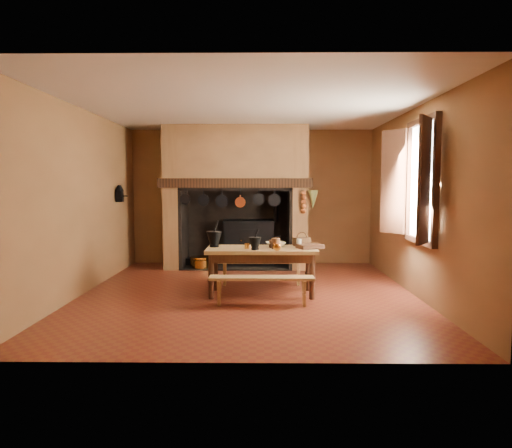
# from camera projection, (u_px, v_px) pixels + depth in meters

# --- Properties ---
(floor) EXTENTS (5.50, 5.50, 0.00)m
(floor) POSITION_uv_depth(u_px,v_px,m) (248.00, 293.00, 6.97)
(floor) COLOR maroon
(floor) RESTS_ON ground
(ceiling) EXTENTS (5.50, 5.50, 0.00)m
(ceiling) POSITION_uv_depth(u_px,v_px,m) (248.00, 107.00, 6.73)
(ceiling) COLOR silver
(ceiling) RESTS_ON back_wall
(back_wall) EXTENTS (5.00, 0.02, 2.80)m
(back_wall) POSITION_uv_depth(u_px,v_px,m) (252.00, 197.00, 9.59)
(back_wall) COLOR olive
(back_wall) RESTS_ON floor
(wall_left) EXTENTS (0.02, 5.50, 2.80)m
(wall_left) POSITION_uv_depth(u_px,v_px,m) (83.00, 202.00, 6.88)
(wall_left) COLOR olive
(wall_left) RESTS_ON floor
(wall_right) EXTENTS (0.02, 5.50, 2.80)m
(wall_right) POSITION_uv_depth(u_px,v_px,m) (415.00, 202.00, 6.82)
(wall_right) COLOR olive
(wall_right) RESTS_ON floor
(wall_front) EXTENTS (5.00, 0.02, 2.80)m
(wall_front) POSITION_uv_depth(u_px,v_px,m) (239.00, 212.00, 4.11)
(wall_front) COLOR olive
(wall_front) RESTS_ON floor
(chimney_breast) EXTENTS (2.95, 0.96, 2.80)m
(chimney_breast) POSITION_uv_depth(u_px,v_px,m) (236.00, 177.00, 9.12)
(chimney_breast) COLOR olive
(chimney_breast) RESTS_ON floor
(iron_range) EXTENTS (1.12, 0.55, 1.60)m
(iron_range) POSITION_uv_depth(u_px,v_px,m) (250.00, 242.00, 9.36)
(iron_range) COLOR black
(iron_range) RESTS_ON floor
(hearth_pans) EXTENTS (0.51, 0.62, 0.20)m
(hearth_pans) POSITION_uv_depth(u_px,v_px,m) (199.00, 263.00, 9.18)
(hearth_pans) COLOR orange
(hearth_pans) RESTS_ON floor
(hanging_pans) EXTENTS (1.92, 0.29, 0.27)m
(hanging_pans) POSITION_uv_depth(u_px,v_px,m) (233.00, 200.00, 8.66)
(hanging_pans) COLOR black
(hanging_pans) RESTS_ON chimney_breast
(onion_string) EXTENTS (0.12, 0.10, 0.46)m
(onion_string) POSITION_uv_depth(u_px,v_px,m) (303.00, 202.00, 8.62)
(onion_string) COLOR #A8491F
(onion_string) RESTS_ON chimney_breast
(herb_bunch) EXTENTS (0.20, 0.20, 0.35)m
(herb_bunch) POSITION_uv_depth(u_px,v_px,m) (313.00, 199.00, 8.62)
(herb_bunch) COLOR olive
(herb_bunch) RESTS_ON chimney_breast
(window) EXTENTS (0.39, 1.75, 1.76)m
(window) POSITION_uv_depth(u_px,v_px,m) (414.00, 181.00, 6.39)
(window) COLOR white
(window) RESTS_ON wall_right
(wall_coffee_mill) EXTENTS (0.23, 0.16, 0.31)m
(wall_coffee_mill) POSITION_uv_depth(u_px,v_px,m) (120.00, 192.00, 8.41)
(wall_coffee_mill) COLOR black
(wall_coffee_mill) RESTS_ON wall_left
(work_table) EXTENTS (1.64, 0.73, 0.71)m
(work_table) POSITION_uv_depth(u_px,v_px,m) (262.00, 255.00, 6.83)
(work_table) COLOR tan
(work_table) RESTS_ON floor
(bench_front) EXTENTS (1.43, 0.25, 0.40)m
(bench_front) POSITION_uv_depth(u_px,v_px,m) (262.00, 284.00, 6.22)
(bench_front) COLOR tan
(bench_front) RESTS_ON floor
(bench_back) EXTENTS (1.49, 0.26, 0.42)m
(bench_back) POSITION_uv_depth(u_px,v_px,m) (262.00, 266.00, 7.49)
(bench_back) COLOR tan
(bench_back) RESTS_ON floor
(mortar_large) EXTENTS (0.24, 0.24, 0.40)m
(mortar_large) POSITION_uv_depth(u_px,v_px,m) (214.00, 238.00, 6.91)
(mortar_large) COLOR black
(mortar_large) RESTS_ON work_table
(mortar_small) EXTENTS (0.19, 0.19, 0.32)m
(mortar_small) POSITION_uv_depth(u_px,v_px,m) (255.00, 243.00, 6.59)
(mortar_small) COLOR black
(mortar_small) RESTS_ON work_table
(coffee_grinder) EXTENTS (0.18, 0.16, 0.18)m
(coffee_grinder) POSITION_uv_depth(u_px,v_px,m) (274.00, 243.00, 6.80)
(coffee_grinder) COLOR #391E12
(coffee_grinder) RESTS_ON work_table
(brass_mug_a) EXTENTS (0.09, 0.09, 0.08)m
(brass_mug_a) POSITION_uv_depth(u_px,v_px,m) (247.00, 246.00, 6.73)
(brass_mug_a) COLOR orange
(brass_mug_a) RESTS_ON work_table
(brass_mug_b) EXTENTS (0.09, 0.09, 0.08)m
(brass_mug_b) POSITION_uv_depth(u_px,v_px,m) (254.00, 245.00, 6.86)
(brass_mug_b) COLOR orange
(brass_mug_b) RESTS_ON work_table
(mixing_bowl) EXTENTS (0.36, 0.36, 0.07)m
(mixing_bowl) POSITION_uv_depth(u_px,v_px,m) (276.00, 244.00, 6.94)
(mixing_bowl) COLOR #B7B38C
(mixing_bowl) RESTS_ON work_table
(stoneware_crock) EXTENTS (0.16, 0.16, 0.16)m
(stoneware_crock) POSITION_uv_depth(u_px,v_px,m) (276.00, 244.00, 6.69)
(stoneware_crock) COLOR brown
(stoneware_crock) RESTS_ON work_table
(glass_jar) EXTENTS (0.10, 0.10, 0.13)m
(glass_jar) POSITION_uv_depth(u_px,v_px,m) (299.00, 243.00, 6.84)
(glass_jar) COLOR beige
(glass_jar) RESTS_ON work_table
(wicker_basket) EXTENTS (0.28, 0.24, 0.22)m
(wicker_basket) POSITION_uv_depth(u_px,v_px,m) (302.00, 241.00, 7.02)
(wicker_basket) COLOR #482A15
(wicker_basket) RESTS_ON work_table
(wooden_tray) EXTENTS (0.43, 0.38, 0.06)m
(wooden_tray) POSITION_uv_depth(u_px,v_px,m) (310.00, 246.00, 6.77)
(wooden_tray) COLOR #391E12
(wooden_tray) RESTS_ON work_table
(brass_cup) EXTENTS (0.16, 0.16, 0.09)m
(brass_cup) POSITION_uv_depth(u_px,v_px,m) (277.00, 247.00, 6.53)
(brass_cup) COLOR orange
(brass_cup) RESTS_ON work_table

